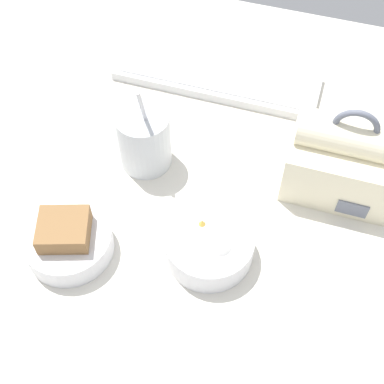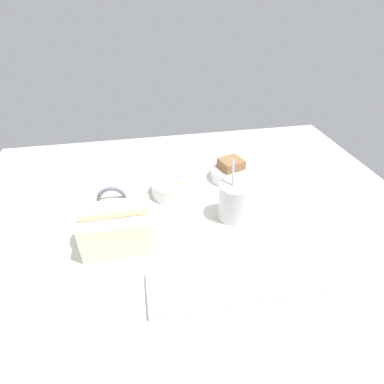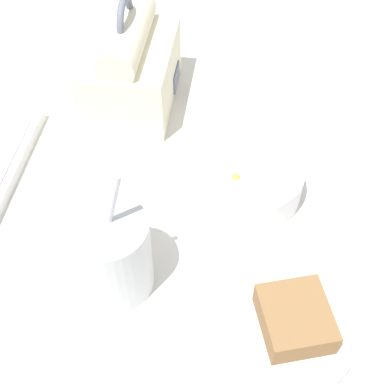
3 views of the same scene
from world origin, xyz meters
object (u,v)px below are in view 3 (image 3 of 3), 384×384
lunch_bag (130,67)px  soup_cup (112,254)px  bento_bowl_snacks (250,180)px  bento_bowl_sandwich (291,332)px

lunch_bag → soup_cup: 33.19cm
lunch_bag → soup_cup: bearing=-171.8°
bento_bowl_snacks → lunch_bag: bearing=48.7°
soup_cup → bento_bowl_snacks: soup_cup is taller
bento_bowl_snacks → bento_bowl_sandwich: bearing=-164.8°
bento_bowl_sandwich → lunch_bag: bearing=33.4°
soup_cup → bento_bowl_sandwich: bearing=-104.5°
bento_bowl_sandwich → bento_bowl_snacks: 21.84cm
lunch_bag → soup_cup: size_ratio=0.96×
lunch_bag → soup_cup: soup_cup is taller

